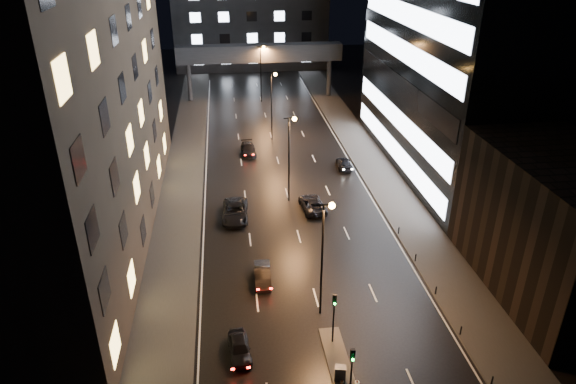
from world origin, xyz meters
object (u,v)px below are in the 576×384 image
car_away_d (248,149)px  car_toward_a (312,204)px  car_away_b (263,275)px  car_toward_b (344,164)px  car_away_c (235,211)px  car_away_a (239,348)px  utility_cabinet (340,373)px

car_away_d → car_toward_a: size_ratio=0.92×
car_away_b → car_away_d: size_ratio=0.86×
car_toward_a → car_toward_b: bearing=-124.3°
car_away_c → car_toward_a: size_ratio=1.14×
car_away_a → car_toward_b: bearing=59.7°
car_away_b → car_away_c: car_away_c is taller
car_toward_b → car_away_a: bearing=69.5°
car_away_a → car_away_b: bearing=69.5°
car_toward_a → car_away_b: bearing=57.6°
car_away_d → car_toward_b: (12.29, -6.46, -0.05)m
car_away_c → utility_cabinet: 24.69m
car_away_a → utility_cabinet: size_ratio=3.30×
car_away_b → car_toward_a: bearing=64.7°
car_toward_a → car_toward_b: 12.41m
car_away_b → car_toward_b: size_ratio=0.93×
car_away_a → car_away_d: 38.74m
car_away_c → car_away_a: bearing=-88.1°
car_away_b → car_away_c: (-2.00, 11.77, 0.14)m
car_away_a → car_away_b: (2.40, 8.70, 0.03)m
car_away_a → utility_cabinet: 7.57m
car_away_b → car_away_c: bearing=102.0°
utility_cabinet → car_away_c: bearing=119.2°
car_away_c → car_away_b: bearing=-77.4°
car_away_c → utility_cabinet: bearing=-72.1°
car_away_a → car_away_b: size_ratio=0.93×
car_away_d → utility_cabinet: 42.20m
car_toward_b → car_away_b: bearing=66.2°
car_away_d → car_toward_a: (6.18, -17.27, 0.03)m
car_away_d → car_away_c: bearing=-100.2°
car_away_c → car_toward_b: (14.74, 11.70, -0.18)m
car_away_d → car_away_a: bearing=-96.8°
car_away_b → car_toward_b: bearing=63.8°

